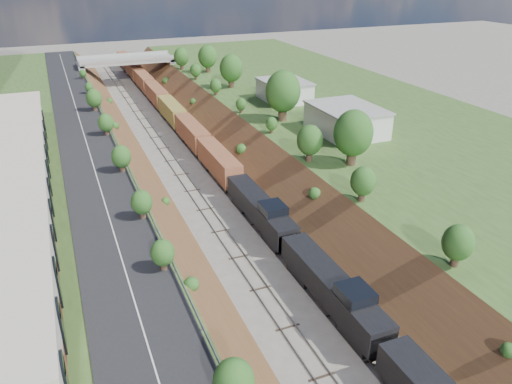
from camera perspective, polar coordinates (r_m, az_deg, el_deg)
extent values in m
cube|color=#355020|center=(94.10, 12.45, 7.31)|extent=(44.00, 180.00, 5.00)
cube|color=brown|center=(79.84, -14.96, 1.87)|extent=(10.00, 180.00, 10.00)
cube|color=brown|center=(84.87, -0.16, 4.16)|extent=(10.00, 180.00, 10.00)
cube|color=gray|center=(81.07, -9.11, 2.86)|extent=(1.58, 180.00, 0.18)
cube|color=gray|center=(82.27, -5.60, 3.41)|extent=(1.58, 180.00, 0.18)
cube|color=black|center=(77.74, -18.64, 4.76)|extent=(8.00, 180.00, 0.10)
cube|color=#99999E|center=(77.86, -15.70, 5.58)|extent=(0.06, 171.00, 0.30)
cube|color=gray|center=(138.32, -19.27, 12.42)|extent=(1.50, 8.00, 6.20)
cube|color=gray|center=(141.42, -9.76, 13.69)|extent=(1.50, 8.00, 6.20)
cube|color=gray|center=(138.83, -14.62, 14.35)|extent=(24.00, 8.00, 1.00)
cube|color=gray|center=(134.79, -14.38, 14.42)|extent=(24.00, 0.30, 0.80)
cube|color=gray|center=(142.60, -14.91, 14.92)|extent=(24.00, 0.30, 0.80)
cube|color=silver|center=(81.35, 10.27, 8.03)|extent=(9.00, 12.00, 4.00)
cube|color=silver|center=(99.73, 3.26, 11.43)|extent=(8.00, 10.00, 3.60)
cylinder|color=#473323|center=(68.68, 10.85, 4.15)|extent=(1.30, 1.30, 2.62)
ellipsoid|color=#23541D|center=(67.64, 11.07, 6.64)|extent=(5.25, 5.25, 6.30)
cylinder|color=#473323|center=(42.21, -8.56, -11.20)|extent=(0.66, 0.66, 1.22)
ellipsoid|color=#23541D|center=(41.36, -8.69, -9.56)|extent=(2.45, 2.45, 2.94)
cube|color=black|center=(48.65, 8.66, -10.68)|extent=(2.77, 16.61, 2.57)
cube|color=black|center=(62.04, 0.48, -1.92)|extent=(2.77, 16.61, 2.57)
cube|color=brown|center=(117.51, -11.35, 10.98)|extent=(2.77, 103.86, 3.32)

